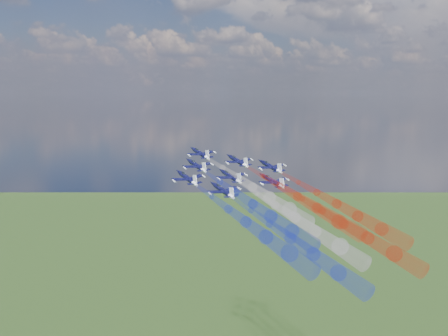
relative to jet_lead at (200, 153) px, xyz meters
The scene contains 16 objects.
jet_lead is the anchor object (origin of this frame).
trail_lead 32.17m from the jet_lead, 16.45° to the right, with size 4.59×52.17×4.59m, color white, non-canonical shape.
jet_inner_left 12.52m from the jet_lead, 53.46° to the right, with size 11.02×13.77×3.67m, color black, non-canonical shape.
trail_inner_left 42.92m from the jet_lead, 26.62° to the right, with size 4.59×52.17×4.59m, color #182BD3, non-canonical shape.
jet_inner_right 14.07m from the jet_lead, 23.22° to the left, with size 11.02×13.77×3.67m, color black, non-canonical shape.
trail_inner_right 43.99m from the jet_lead, ahead, with size 4.59×52.17×4.59m, color red, non-canonical shape.
jet_outer_left 25.41m from the jet_lead, 57.10° to the right, with size 11.02×13.77×3.67m, color black, non-canonical shape.
trail_outer_left 54.19m from the jet_lead, 34.38° to the right, with size 4.59×52.17×4.59m, color #182BD3, non-canonical shape.
jet_center_third 20.91m from the jet_lead, 18.25° to the right, with size 11.02×13.77×3.67m, color black, non-canonical shape.
trail_center_third 53.06m from the jet_lead, 17.15° to the right, with size 4.59×52.17×4.59m, color white, non-canonical shape.
jet_outer_right 25.84m from the jet_lead, 24.74° to the left, with size 11.02×13.77×3.67m, color black, non-canonical shape.
trail_outer_right 54.43m from the jet_lead, ahead, with size 4.59×52.17×4.59m, color red, non-canonical shape.
jet_rear_left 31.05m from the jet_lead, 34.58° to the right, with size 11.02×13.77×3.67m, color black, non-canonical shape.
trail_rear_left 62.47m from the jet_lead, 25.32° to the right, with size 4.59×52.17×4.59m, color #182BD3, non-canonical shape.
jet_rear_right 31.02m from the jet_lead, ahead, with size 11.02×13.77×3.67m, color black, non-canonical shape.
trail_rear_right 62.31m from the jet_lead, ahead, with size 4.59×52.17×4.59m, color red, non-canonical shape.
Camera 1 is at (130.64, -140.93, 194.65)m, focal length 40.35 mm.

